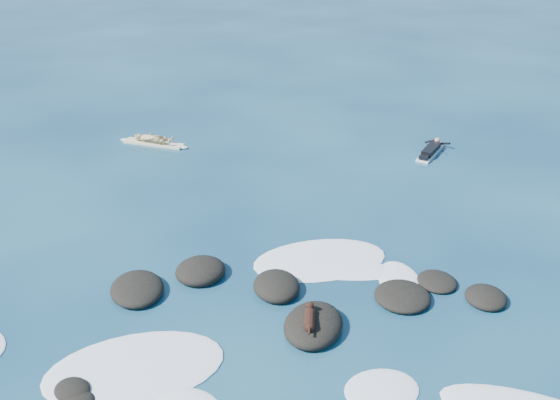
# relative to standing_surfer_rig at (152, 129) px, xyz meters

# --- Properties ---
(ground) EXTENTS (160.00, 160.00, 0.00)m
(ground) POSITION_rel_standing_surfer_rig_xyz_m (5.02, -10.02, -0.66)
(ground) COLOR #0A2642
(ground) RESTS_ON ground
(reef_rocks) EXTENTS (13.88, 7.69, 0.56)m
(reef_rocks) POSITION_rel_standing_surfer_rig_xyz_m (5.49, -11.02, -0.55)
(reef_rocks) COLOR black
(reef_rocks) RESTS_ON ground
(breaking_foam) EXTENTS (15.54, 8.02, 0.12)m
(breaking_foam) POSITION_rel_standing_surfer_rig_xyz_m (5.45, -10.81, -0.65)
(breaking_foam) COLOR white
(breaking_foam) RESTS_ON ground
(standing_surfer_rig) EXTENTS (2.92, 1.00, 1.67)m
(standing_surfer_rig) POSITION_rel_standing_surfer_rig_xyz_m (0.00, 0.00, 0.00)
(standing_surfer_rig) COLOR beige
(standing_surfer_rig) RESTS_ON ground
(paddling_surfer_rig) EXTENTS (1.44, 2.21, 0.40)m
(paddling_surfer_rig) POSITION_rel_standing_surfer_rig_xyz_m (10.70, 0.15, -0.52)
(paddling_surfer_rig) COLOR white
(paddling_surfer_rig) RESTS_ON ground
(dog) EXTENTS (0.29, 1.07, 0.68)m
(dog) POSITION_rel_standing_surfer_rig_xyz_m (6.73, -10.89, -0.21)
(dog) COLOR black
(dog) RESTS_ON ground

